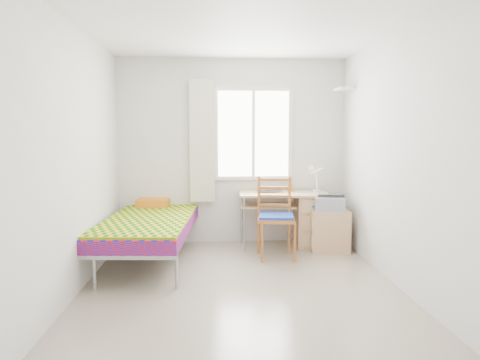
% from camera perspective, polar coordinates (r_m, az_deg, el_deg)
% --- Properties ---
extents(floor, '(3.50, 3.50, 0.00)m').
position_cam_1_polar(floor, '(4.60, -0.02, -13.58)').
color(floor, '#BCAD93').
rests_on(floor, ground).
extents(ceiling, '(3.50, 3.50, 0.00)m').
position_cam_1_polar(ceiling, '(4.45, -0.02, 19.76)').
color(ceiling, white).
rests_on(ceiling, wall_back).
extents(wall_back, '(3.20, 0.00, 3.20)m').
position_cam_1_polar(wall_back, '(6.08, -1.06, 3.80)').
color(wall_back, silver).
rests_on(wall_back, ground).
extents(wall_left, '(0.00, 3.50, 3.50)m').
position_cam_1_polar(wall_left, '(4.53, -20.70, 2.54)').
color(wall_left, silver).
rests_on(wall_left, ground).
extents(wall_right, '(0.00, 3.50, 3.50)m').
position_cam_1_polar(wall_right, '(4.71, 19.80, 2.71)').
color(wall_right, silver).
rests_on(wall_right, ground).
extents(window, '(1.10, 0.04, 1.30)m').
position_cam_1_polar(window, '(6.07, 1.79, 6.15)').
color(window, white).
rests_on(window, wall_back).
extents(curtain, '(0.35, 0.05, 1.70)m').
position_cam_1_polar(curtain, '(6.00, -5.06, 5.17)').
color(curtain, beige).
rests_on(curtain, wall_back).
extents(floating_shelf, '(0.20, 0.32, 0.03)m').
position_cam_1_polar(floating_shelf, '(6.01, 13.73, 11.70)').
color(floating_shelf, white).
rests_on(floating_shelf, wall_right).
extents(bed, '(1.15, 2.21, 0.93)m').
position_cam_1_polar(bed, '(5.43, -11.90, -5.68)').
color(bed, '#9A9CA2').
rests_on(bed, floor).
extents(desk, '(1.23, 0.62, 0.75)m').
position_cam_1_polar(desk, '(5.99, 8.79, -4.91)').
color(desk, tan).
rests_on(desk, floor).
extents(chair, '(0.49, 0.49, 1.03)m').
position_cam_1_polar(chair, '(5.41, 4.85, -4.30)').
color(chair, '#AD5B21').
rests_on(chair, floor).
extents(cabinet, '(0.54, 0.49, 0.55)m').
position_cam_1_polar(cabinet, '(5.88, 11.71, -6.50)').
color(cabinet, tan).
rests_on(cabinet, floor).
extents(printer, '(0.45, 0.50, 0.19)m').
position_cam_1_polar(printer, '(5.81, 11.75, -2.94)').
color(printer, '#9A9BA1').
rests_on(printer, cabinet).
extents(laptop, '(0.36, 0.25, 0.03)m').
position_cam_1_polar(laptop, '(5.88, 4.06, -1.56)').
color(laptop, black).
rests_on(laptop, desk).
extents(pen_cup, '(0.11, 0.11, 0.10)m').
position_cam_1_polar(pen_cup, '(6.06, 6.67, -0.98)').
color(pen_cup, orange).
rests_on(pen_cup, desk).
extents(task_lamp, '(0.22, 0.32, 0.39)m').
position_cam_1_polar(task_lamp, '(5.89, 9.89, 0.65)').
color(task_lamp, white).
rests_on(task_lamp, desk).
extents(book, '(0.16, 0.22, 0.02)m').
position_cam_1_polar(book, '(5.88, 4.35, -3.26)').
color(book, gray).
rests_on(book, desk).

